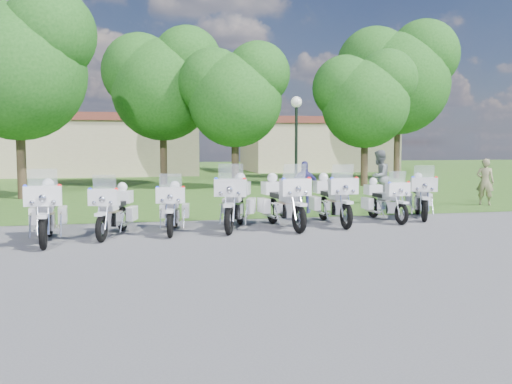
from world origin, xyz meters
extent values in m
plane|color=#55555A|center=(0.00, 0.00, 0.00)|extent=(100.00, 100.00, 0.00)
cube|color=#315E1D|center=(0.00, 27.00, 0.00)|extent=(100.00, 48.00, 0.01)
torus|color=black|center=(-5.10, -0.71, 0.35)|extent=(0.18, 0.71, 0.70)
torus|color=black|center=(-5.22, 1.07, 0.35)|extent=(0.18, 0.71, 0.70)
cube|color=white|center=(-5.10, -0.73, 0.71)|extent=(0.22, 0.47, 0.07)
cube|color=white|center=(-5.11, -0.47, 1.10)|extent=(0.77, 0.30, 0.42)
cube|color=silver|center=(-5.12, -0.40, 1.47)|extent=(0.60, 0.17, 0.40)
sphere|color=red|center=(-4.77, -0.51, 1.30)|extent=(0.09, 0.09, 0.09)
sphere|color=#1426E5|center=(-5.45, -0.55, 1.30)|extent=(0.09, 0.09, 0.09)
cube|color=silver|center=(-5.16, 0.20, 0.47)|extent=(0.40, 0.61, 0.36)
cube|color=white|center=(-5.14, -0.05, 0.84)|extent=(0.37, 0.57, 0.23)
cube|color=black|center=(-5.18, 0.52, 0.82)|extent=(0.40, 0.67, 0.13)
cube|color=white|center=(-4.89, 0.94, 0.53)|extent=(0.23, 0.56, 0.38)
cube|color=white|center=(-5.52, 0.90, 0.53)|extent=(0.23, 0.56, 0.38)
cube|color=white|center=(-5.22, 1.11, 0.97)|extent=(0.53, 0.45, 0.34)
sphere|color=white|center=(-5.22, 1.11, 1.24)|extent=(0.27, 0.27, 0.27)
torus|color=black|center=(-3.97, -0.03, 0.31)|extent=(0.29, 0.64, 0.63)
torus|color=black|center=(-3.53, 1.51, 0.31)|extent=(0.29, 0.64, 0.63)
cube|color=white|center=(-3.97, -0.05, 0.64)|extent=(0.28, 0.44, 0.07)
cube|color=white|center=(-3.91, 0.18, 0.99)|extent=(0.71, 0.40, 0.38)
cube|color=silver|center=(-3.89, 0.23, 1.32)|extent=(0.54, 0.25, 0.35)
sphere|color=red|center=(-3.63, 0.04, 1.17)|extent=(0.08, 0.08, 0.08)
sphere|color=#1426E5|center=(-4.21, 0.20, 1.17)|extent=(0.08, 0.08, 0.08)
cube|color=silver|center=(-3.74, 0.76, 0.42)|extent=(0.45, 0.59, 0.32)
cube|color=white|center=(-3.80, 0.54, 0.75)|extent=(0.42, 0.55, 0.21)
cube|color=black|center=(-3.67, 1.03, 0.73)|extent=(0.47, 0.65, 0.11)
cube|color=white|center=(-3.30, 1.29, 0.47)|extent=(0.30, 0.52, 0.34)
cube|color=white|center=(-3.84, 1.45, 0.47)|extent=(0.30, 0.52, 0.34)
cube|color=white|center=(-3.52, 1.53, 0.86)|extent=(0.54, 0.48, 0.30)
sphere|color=white|center=(-3.52, 1.53, 1.11)|extent=(0.24, 0.24, 0.24)
torus|color=black|center=(-2.44, 0.24, 0.31)|extent=(0.21, 0.64, 0.63)
torus|color=black|center=(-2.20, 1.81, 0.31)|extent=(0.21, 0.64, 0.63)
cube|color=white|center=(-2.44, 0.22, 0.64)|extent=(0.23, 0.43, 0.07)
cube|color=white|center=(-2.40, 0.45, 0.98)|extent=(0.70, 0.32, 0.37)
cube|color=silver|center=(-2.40, 0.50, 1.31)|extent=(0.53, 0.19, 0.35)
sphere|color=red|center=(-2.12, 0.35, 1.16)|extent=(0.08, 0.08, 0.08)
sphere|color=#1426E5|center=(-2.71, 0.44, 1.16)|extent=(0.08, 0.08, 0.08)
cube|color=silver|center=(-2.32, 1.04, 0.42)|extent=(0.39, 0.57, 0.32)
cube|color=white|center=(-2.35, 0.82, 0.75)|extent=(0.37, 0.53, 0.21)
cube|color=black|center=(-2.28, 1.32, 0.73)|extent=(0.40, 0.62, 0.11)
cube|color=white|center=(-1.95, 1.63, 0.47)|extent=(0.24, 0.51, 0.34)
cube|color=white|center=(-2.50, 1.71, 0.47)|extent=(0.24, 0.51, 0.34)
cube|color=white|center=(-2.20, 1.84, 0.86)|extent=(0.50, 0.44, 0.30)
sphere|color=white|center=(-2.20, 1.84, 1.10)|extent=(0.24, 0.24, 0.24)
torus|color=black|center=(-1.03, 0.34, 0.35)|extent=(0.37, 0.72, 0.72)
torus|color=black|center=(-0.43, 2.06, 0.35)|extent=(0.37, 0.72, 0.72)
cube|color=white|center=(-1.04, 0.32, 0.73)|extent=(0.34, 0.51, 0.08)
cube|color=white|center=(-0.95, 0.57, 1.13)|extent=(0.81, 0.50, 0.43)
cube|color=silver|center=(-0.93, 0.63, 1.50)|extent=(0.61, 0.32, 0.40)
sphere|color=red|center=(-0.65, 0.40, 1.33)|extent=(0.10, 0.10, 0.10)
sphere|color=#1426E5|center=(-1.29, 0.62, 1.33)|extent=(0.10, 0.10, 0.10)
cube|color=silver|center=(-0.72, 1.22, 0.48)|extent=(0.54, 0.69, 0.36)
cube|color=white|center=(-0.81, 0.98, 0.86)|extent=(0.51, 0.64, 0.24)
cube|color=black|center=(-0.62, 1.52, 0.84)|extent=(0.56, 0.75, 0.13)
cube|color=white|center=(-0.18, 1.80, 0.54)|extent=(0.36, 0.59, 0.39)
cube|color=white|center=(-0.79, 2.01, 0.54)|extent=(0.36, 0.59, 0.39)
cube|color=white|center=(-0.42, 2.09, 0.99)|extent=(0.63, 0.57, 0.34)
sphere|color=white|center=(-0.42, 2.09, 1.26)|extent=(0.28, 0.28, 0.28)
torus|color=black|center=(0.68, 0.21, 0.35)|extent=(0.23, 0.72, 0.71)
torus|color=black|center=(0.46, 2.01, 0.35)|extent=(0.23, 0.72, 0.71)
cube|color=white|center=(0.69, 0.19, 0.72)|extent=(0.25, 0.49, 0.07)
cube|color=white|center=(0.65, 0.46, 1.12)|extent=(0.79, 0.35, 0.43)
cube|color=silver|center=(0.65, 0.52, 1.49)|extent=(0.61, 0.20, 0.40)
sphere|color=red|center=(1.00, 0.43, 1.32)|extent=(0.10, 0.10, 0.10)
sphere|color=#1426E5|center=(0.32, 0.35, 1.32)|extent=(0.10, 0.10, 0.10)
cube|color=silver|center=(0.57, 1.13, 0.48)|extent=(0.43, 0.64, 0.36)
cube|color=white|center=(0.60, 0.88, 0.85)|extent=(0.41, 0.59, 0.23)
cube|color=black|center=(0.53, 1.45, 0.83)|extent=(0.44, 0.70, 0.13)
cube|color=white|center=(0.80, 1.89, 0.53)|extent=(0.26, 0.57, 0.38)
cube|color=white|center=(0.16, 1.81, 0.53)|extent=(0.26, 0.57, 0.38)
cube|color=white|center=(0.46, 2.04, 0.98)|extent=(0.56, 0.49, 0.34)
sphere|color=white|center=(0.46, 2.04, 1.26)|extent=(0.28, 0.28, 0.28)
torus|color=black|center=(2.05, 0.60, 0.34)|extent=(0.14, 0.70, 0.70)
torus|color=black|center=(2.05, 2.36, 0.34)|extent=(0.14, 0.70, 0.70)
cube|color=white|center=(2.05, 0.58, 0.71)|extent=(0.19, 0.46, 0.07)
cube|color=white|center=(2.05, 0.84, 1.09)|extent=(0.75, 0.25, 0.42)
cube|color=silver|center=(2.05, 0.90, 1.46)|extent=(0.58, 0.13, 0.39)
sphere|color=red|center=(2.38, 0.77, 1.29)|extent=(0.09, 0.09, 0.09)
sphere|color=#1426E5|center=(1.72, 0.77, 1.29)|extent=(0.09, 0.09, 0.09)
cube|color=silver|center=(2.05, 1.50, 0.47)|extent=(0.35, 0.58, 0.35)
cube|color=white|center=(2.05, 1.25, 0.83)|extent=(0.33, 0.54, 0.23)
cube|color=black|center=(2.05, 1.81, 0.81)|extent=(0.36, 0.65, 0.12)
cube|color=white|center=(2.36, 2.21, 0.52)|extent=(0.19, 0.54, 0.37)
cube|color=white|center=(1.73, 2.21, 0.52)|extent=(0.19, 0.54, 0.37)
cube|color=white|center=(2.05, 2.40, 0.96)|extent=(0.50, 0.42, 0.33)
sphere|color=white|center=(2.05, 2.40, 1.23)|extent=(0.27, 0.27, 0.27)
torus|color=black|center=(3.80, 1.04, 0.30)|extent=(0.17, 0.61, 0.61)
torus|color=black|center=(3.66, 2.57, 0.30)|extent=(0.17, 0.61, 0.61)
cube|color=white|center=(3.81, 1.02, 0.62)|extent=(0.20, 0.41, 0.06)
cube|color=white|center=(3.78, 1.25, 0.95)|extent=(0.67, 0.28, 0.36)
cube|color=silver|center=(3.78, 1.30, 1.27)|extent=(0.51, 0.16, 0.34)
sphere|color=red|center=(4.08, 1.22, 1.12)|extent=(0.08, 0.08, 0.08)
sphere|color=#1426E5|center=(3.50, 1.17, 1.12)|extent=(0.08, 0.08, 0.08)
cube|color=silver|center=(3.73, 1.83, 0.41)|extent=(0.35, 0.53, 0.31)
cube|color=white|center=(3.75, 1.61, 0.72)|extent=(0.33, 0.50, 0.20)
cube|color=black|center=(3.71, 2.10, 0.71)|extent=(0.36, 0.59, 0.11)
cube|color=white|center=(3.94, 2.46, 0.45)|extent=(0.21, 0.48, 0.33)
cube|color=white|center=(3.40, 2.41, 0.45)|extent=(0.21, 0.48, 0.33)
cube|color=white|center=(3.66, 2.60, 0.83)|extent=(0.47, 0.40, 0.29)
sphere|color=white|center=(3.66, 2.60, 1.07)|extent=(0.24, 0.24, 0.24)
torus|color=black|center=(4.69, 1.41, 0.33)|extent=(0.36, 0.66, 0.66)
torus|color=black|center=(5.31, 2.98, 0.33)|extent=(0.36, 0.66, 0.66)
cube|color=white|center=(4.68, 1.40, 0.67)|extent=(0.33, 0.47, 0.07)
cube|color=white|center=(4.77, 1.63, 1.04)|extent=(0.75, 0.48, 0.40)
cube|color=silver|center=(4.79, 1.68, 1.38)|extent=(0.56, 0.32, 0.37)
sphere|color=red|center=(5.04, 1.45, 1.23)|extent=(0.09, 0.09, 0.09)
sphere|color=#1426E5|center=(4.45, 1.69, 1.23)|extent=(0.09, 0.09, 0.09)
cube|color=silver|center=(5.00, 2.21, 0.45)|extent=(0.52, 0.64, 0.34)
cube|color=white|center=(4.92, 1.99, 0.79)|extent=(0.48, 0.60, 0.22)
cube|color=black|center=(5.11, 2.49, 0.77)|extent=(0.54, 0.69, 0.12)
cube|color=white|center=(5.53, 2.73, 0.49)|extent=(0.36, 0.54, 0.36)
cube|color=white|center=(4.98, 2.95, 0.49)|extent=(0.36, 0.54, 0.36)
cube|color=white|center=(5.32, 3.00, 0.91)|extent=(0.59, 0.54, 0.32)
sphere|color=white|center=(5.32, 3.00, 1.17)|extent=(0.26, 0.26, 0.26)
cylinder|color=black|center=(3.14, 8.93, 1.83)|extent=(0.12, 0.12, 3.66)
sphere|color=white|center=(3.14, 8.93, 3.81)|extent=(0.44, 0.44, 0.44)
cylinder|color=#38281C|center=(-7.51, 10.74, 1.79)|extent=(0.36, 0.36, 3.58)
sphere|color=#1A4E16|center=(-7.51, 10.74, 4.89)|extent=(5.21, 5.21, 5.21)
sphere|color=#1A4E16|center=(-6.29, 10.41, 6.35)|extent=(3.58, 3.58, 3.58)
cylinder|color=#38281C|center=(-1.66, 17.21, 1.80)|extent=(0.36, 0.36, 3.61)
sphere|color=#1A4E16|center=(-1.66, 17.21, 4.92)|extent=(5.25, 5.25, 5.25)
sphere|color=#1A4E16|center=(-2.81, 17.62, 5.91)|extent=(3.94, 3.94, 3.94)
sphere|color=#1A4E16|center=(-0.43, 16.88, 6.40)|extent=(3.61, 3.61, 3.61)
cylinder|color=#38281C|center=(1.62, 14.25, 1.55)|extent=(0.36, 0.36, 3.10)
sphere|color=#1A4E16|center=(1.62, 14.25, 4.23)|extent=(4.51, 4.51, 4.51)
sphere|color=#1A4E16|center=(0.64, 14.61, 5.07)|extent=(3.38, 3.38, 3.38)
sphere|color=#1A4E16|center=(2.68, 13.97, 5.49)|extent=(3.10, 3.10, 3.10)
cylinder|color=#38281C|center=(8.26, 14.10, 1.51)|extent=(0.36, 0.36, 3.02)
sphere|color=#1A4E16|center=(8.26, 14.10, 4.12)|extent=(4.40, 4.40, 4.40)
sphere|color=#1A4E16|center=(7.30, 14.44, 4.95)|extent=(3.30, 3.30, 3.30)
sphere|color=#1A4E16|center=(9.29, 13.82, 5.36)|extent=(3.02, 3.02, 3.02)
cylinder|color=#38281C|center=(12.56, 19.24, 2.11)|extent=(0.36, 0.36, 4.21)
sphere|color=#1A4E16|center=(12.56, 19.24, 5.75)|extent=(6.13, 6.13, 6.13)
sphere|color=#1A4E16|center=(11.22, 19.72, 6.89)|extent=(4.60, 4.60, 4.60)
sphere|color=#1A4E16|center=(14.00, 18.86, 7.47)|extent=(4.21, 4.21, 4.21)
cube|color=tan|center=(-6.00, 28.00, 1.80)|extent=(14.00, 8.00, 3.60)
cube|color=brown|center=(-6.00, 28.00, 3.85)|extent=(14.56, 8.32, 0.50)
cube|color=tan|center=(11.00, 30.00, 1.80)|extent=(11.00, 7.00, 3.60)
cube|color=brown|center=(11.00, 30.00, 3.85)|extent=(11.44, 7.28, 0.50)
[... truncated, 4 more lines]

